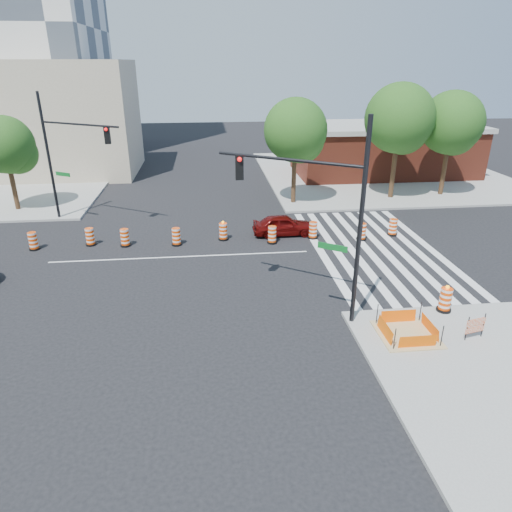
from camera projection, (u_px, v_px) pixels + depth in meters
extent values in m
plane|color=black|center=(181.00, 257.00, 24.95)|extent=(120.00, 120.00, 0.00)
cube|color=gray|center=(381.00, 173.00, 43.17)|extent=(22.00, 22.00, 0.15)
cube|color=silver|center=(320.00, 251.00, 25.73)|extent=(0.45, 13.50, 0.01)
cube|color=silver|center=(336.00, 250.00, 25.82)|extent=(0.45, 13.50, 0.01)
cube|color=silver|center=(351.00, 249.00, 25.91)|extent=(0.45, 13.50, 0.01)
cube|color=silver|center=(367.00, 249.00, 26.00)|extent=(0.45, 13.50, 0.01)
cube|color=silver|center=(382.00, 248.00, 26.09)|extent=(0.45, 13.50, 0.01)
cube|color=silver|center=(397.00, 248.00, 26.18)|extent=(0.45, 13.50, 0.01)
cube|color=silver|center=(412.00, 247.00, 26.27)|extent=(0.45, 13.50, 0.01)
cube|color=silver|center=(427.00, 246.00, 26.36)|extent=(0.45, 13.50, 0.01)
cube|color=silver|center=(181.00, 257.00, 24.95)|extent=(14.00, 0.12, 0.01)
cube|color=tan|center=(407.00, 334.00, 17.56)|extent=(2.20, 2.20, 0.05)
cube|color=#F25B04|center=(418.00, 342.00, 16.64)|extent=(1.44, 0.02, 0.55)
cube|color=#F25B04|center=(398.00, 317.00, 18.28)|extent=(1.44, 0.02, 0.55)
cube|color=#F25B04|center=(385.00, 330.00, 17.37)|extent=(0.02, 1.44, 0.55)
cube|color=#F25B04|center=(430.00, 327.00, 17.55)|extent=(0.02, 1.44, 0.55)
cylinder|color=black|center=(395.00, 339.00, 16.48)|extent=(0.04, 0.04, 0.90)
cylinder|color=black|center=(442.00, 336.00, 16.66)|extent=(0.04, 0.04, 0.90)
cylinder|color=black|center=(377.00, 314.00, 18.12)|extent=(0.04, 0.04, 0.90)
cylinder|color=black|center=(420.00, 312.00, 18.30)|extent=(0.04, 0.04, 0.90)
cube|color=maroon|center=(383.00, 152.00, 42.38)|extent=(16.00, 8.00, 4.20)
cube|color=gray|center=(386.00, 126.00, 41.47)|extent=(16.50, 8.50, 0.40)
cube|color=tan|center=(56.00, 119.00, 41.89)|extent=(14.00, 10.00, 10.00)
imported|color=#510806|center=(283.00, 225.00, 27.89)|extent=(3.77, 1.61, 1.27)
cylinder|color=black|center=(360.00, 227.00, 16.96)|extent=(0.18, 0.18, 8.07)
cylinder|color=black|center=(287.00, 160.00, 17.38)|extent=(5.09, 3.47, 0.12)
cube|color=black|center=(239.00, 167.00, 18.48)|extent=(0.32, 0.28, 1.01)
sphere|color=#FF0C0C|center=(240.00, 159.00, 18.17)|extent=(0.18, 0.18, 0.18)
cube|color=#0C591E|center=(333.00, 247.00, 17.79)|extent=(1.03, 0.71, 0.25)
cylinder|color=black|center=(49.00, 157.00, 29.32)|extent=(0.18, 0.18, 8.04)
cylinder|color=black|center=(79.00, 124.00, 27.27)|extent=(5.21, 3.25, 0.12)
cube|color=black|center=(107.00, 135.00, 26.64)|extent=(0.32, 0.28, 1.01)
sphere|color=#FF0C0C|center=(106.00, 129.00, 26.34)|extent=(0.18, 0.18, 0.18)
cube|color=#0C591E|center=(63.00, 174.00, 29.32)|extent=(1.05, 0.66, 0.25)
cylinder|color=black|center=(443.00, 310.00, 19.25)|extent=(0.61, 0.61, 0.10)
cylinder|color=#EA4204|center=(445.00, 299.00, 19.05)|extent=(0.49, 0.49, 0.96)
sphere|color=#FF990C|center=(448.00, 287.00, 18.83)|extent=(0.16, 0.16, 0.16)
cube|color=#EA4204|center=(476.00, 322.00, 17.08)|extent=(0.84, 0.23, 0.28)
cube|color=#EA4204|center=(475.00, 330.00, 17.20)|extent=(0.84, 0.23, 0.22)
cylinder|color=black|center=(467.00, 329.00, 17.04)|extent=(0.04, 0.04, 1.00)
cylinder|color=black|center=(483.00, 325.00, 17.27)|extent=(0.04, 0.04, 1.00)
cylinder|color=#382314|center=(13.00, 182.00, 31.84)|extent=(0.33, 0.33, 4.15)
sphere|color=#174614|center=(5.00, 145.00, 30.82)|extent=(3.89, 3.89, 3.89)
sphere|color=#174614|center=(16.00, 153.00, 31.41)|extent=(2.85, 2.85, 2.85)
cylinder|color=#382314|center=(294.00, 172.00, 33.30)|extent=(0.34, 0.34, 4.79)
sphere|color=#174614|center=(295.00, 130.00, 32.13)|extent=(4.49, 4.49, 4.49)
sphere|color=#174614|center=(301.00, 140.00, 32.76)|extent=(3.29, 3.29, 3.29)
sphere|color=#174614|center=(290.00, 137.00, 32.07)|extent=(2.99, 2.99, 2.99)
cylinder|color=#382314|center=(394.00, 164.00, 34.43)|extent=(0.35, 0.35, 5.38)
sphere|color=#174614|center=(400.00, 118.00, 33.11)|extent=(5.04, 5.04, 5.04)
sphere|color=#174614|center=(404.00, 129.00, 33.79)|extent=(3.70, 3.70, 3.70)
sphere|color=#174614|center=(394.00, 126.00, 33.06)|extent=(3.36, 3.36, 3.36)
cylinder|color=#382314|center=(445.00, 164.00, 35.31)|extent=(0.35, 0.35, 5.01)
sphere|color=#174614|center=(452.00, 123.00, 34.08)|extent=(4.69, 4.69, 4.69)
sphere|color=#174614|center=(455.00, 133.00, 34.73)|extent=(3.44, 3.44, 3.44)
sphere|color=#174614|center=(447.00, 130.00, 34.02)|extent=(3.13, 3.13, 3.13)
cylinder|color=black|center=(35.00, 249.00, 25.91)|extent=(0.60, 0.60, 0.10)
cylinder|color=#EA4204|center=(33.00, 240.00, 25.71)|extent=(0.48, 0.48, 0.95)
cylinder|color=black|center=(91.00, 244.00, 26.54)|extent=(0.60, 0.60, 0.10)
cylinder|color=#EA4204|center=(90.00, 236.00, 26.34)|extent=(0.48, 0.48, 0.95)
cylinder|color=black|center=(126.00, 245.00, 26.41)|extent=(0.60, 0.60, 0.10)
cylinder|color=#EA4204|center=(125.00, 237.00, 26.21)|extent=(0.48, 0.48, 0.95)
cylinder|color=black|center=(177.00, 244.00, 26.55)|extent=(0.60, 0.60, 0.10)
cylinder|color=#EA4204|center=(176.00, 236.00, 26.35)|extent=(0.48, 0.48, 0.95)
cylinder|color=black|center=(223.00, 239.00, 27.35)|extent=(0.60, 0.60, 0.10)
cylinder|color=#EA4204|center=(223.00, 231.00, 27.15)|extent=(0.48, 0.48, 0.95)
sphere|color=#FF990C|center=(223.00, 222.00, 26.93)|extent=(0.16, 0.16, 0.16)
cylinder|color=black|center=(272.00, 242.00, 26.85)|extent=(0.60, 0.60, 0.10)
cylinder|color=#EA4204|center=(272.00, 234.00, 26.65)|extent=(0.48, 0.48, 0.95)
cylinder|color=black|center=(313.00, 237.00, 27.56)|extent=(0.60, 0.60, 0.10)
cylinder|color=#EA4204|center=(313.00, 230.00, 27.37)|extent=(0.48, 0.48, 0.95)
cylinder|color=black|center=(361.00, 239.00, 27.33)|extent=(0.60, 0.60, 0.10)
cylinder|color=#EA4204|center=(362.00, 231.00, 27.14)|extent=(0.48, 0.48, 0.95)
cylinder|color=black|center=(392.00, 234.00, 28.06)|extent=(0.60, 0.60, 0.10)
cylinder|color=#EA4204|center=(393.00, 227.00, 27.86)|extent=(0.48, 0.48, 0.95)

